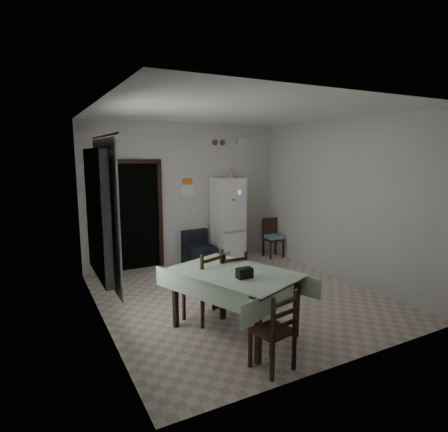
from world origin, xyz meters
name	(u,v)px	position (x,y,z in m)	size (l,w,h in m)	color
ground	(238,296)	(0.00, 0.00, 0.00)	(4.50, 4.50, 0.00)	beige
ceiling	(240,112)	(0.00, 0.00, 2.90)	(4.20, 4.50, 0.02)	white
wall_back	(185,194)	(0.00, 2.25, 1.45)	(4.20, 0.02, 2.90)	beige
wall_front	(348,236)	(0.00, -2.25, 1.45)	(4.20, 0.02, 2.90)	beige
wall_left	(99,219)	(-2.10, 0.00, 1.45)	(0.02, 4.50, 2.90)	beige
wall_right	(339,200)	(2.10, 0.00, 1.45)	(0.02, 4.50, 2.90)	beige
doorway	(133,215)	(-1.05, 2.45, 1.06)	(1.06, 0.52, 2.22)	black
window_recess	(98,214)	(-2.15, -0.20, 1.55)	(0.10, 1.20, 1.60)	silver
curtain	(107,213)	(-2.04, -0.20, 1.55)	(0.02, 1.45, 1.85)	silver
curtain_rod	(103,136)	(-2.03, -0.20, 2.50)	(0.02, 0.02, 1.60)	black
calendar	(187,186)	(0.05, 2.24, 1.62)	(0.28, 0.02, 0.40)	white
calendar_image	(187,181)	(0.05, 2.23, 1.72)	(0.24, 0.01, 0.14)	orange
light_switch	(192,210)	(0.15, 2.24, 1.10)	(0.08, 0.02, 0.12)	beige
vent_left	(215,142)	(0.70, 2.23, 2.52)	(0.12, 0.12, 0.03)	brown
vent_right	(223,143)	(0.88, 2.23, 2.52)	(0.12, 0.12, 0.03)	brown
emergency_light	(242,141)	(1.35, 2.21, 2.55)	(0.25, 0.07, 0.09)	white
fridge	(228,219)	(0.85, 1.93, 0.90)	(0.58, 0.58, 1.79)	white
tan_cone	(231,173)	(0.89, 1.87, 1.89)	(0.23, 0.23, 0.19)	tan
navy_seat	(199,248)	(0.16, 1.93, 0.35)	(0.58, 0.56, 0.70)	black
corner_chair	(273,238)	(1.87, 1.68, 0.43)	(0.37, 0.37, 0.86)	black
dining_table	(234,302)	(-0.66, -1.03, 0.41)	(1.02, 1.56, 0.81)	#B3CBAD
black_bag	(244,273)	(-0.67, -1.29, 0.87)	(0.19, 0.11, 0.12)	black
dining_chair_far_left	(203,285)	(-0.87, -0.51, 0.50)	(0.43, 0.43, 1.00)	black
dining_chair_far_right	(229,282)	(-0.42, -0.46, 0.47)	(0.40, 0.40, 0.93)	black
dining_chair_near_head	(272,329)	(-0.71, -1.95, 0.45)	(0.38, 0.38, 0.90)	black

